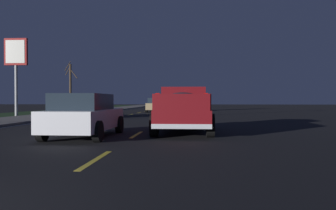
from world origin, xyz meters
name	(u,v)px	position (x,y,z in m)	size (l,w,h in m)	color
ground	(149,115)	(27.00, 0.00, 0.00)	(144.00, 144.00, 0.00)	black
sidewalk_shoulder	(68,114)	(27.00, 7.45, 0.06)	(108.00, 4.00, 0.12)	slate
grass_verge	(15,114)	(27.00, 12.45, 0.00)	(108.00, 6.00, 0.01)	#1E3819
lane_markings	(123,113)	(30.11, 3.07, 0.00)	(108.00, 7.04, 0.01)	yellow
pickup_truck	(183,108)	(11.12, -3.50, 0.98)	(5.43, 2.30, 1.87)	maroon
sedan_tan	(157,105)	(33.99, 0.09, 0.78)	(4.44, 2.09, 1.54)	#9E845B
sedan_blue	(95,107)	(22.35, 3.57, 0.78)	(4.43, 2.07, 1.54)	navy
sedan_white	(85,115)	(9.05, -0.03, 0.78)	(4.41, 2.04, 1.54)	silver
gas_price_sign	(16,58)	(23.73, 10.55, 4.76)	(0.27, 1.90, 6.37)	#99999E
bare_tree_far	(70,86)	(39.74, 12.01, 3.18)	(0.72, 1.80, 6.35)	#423323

